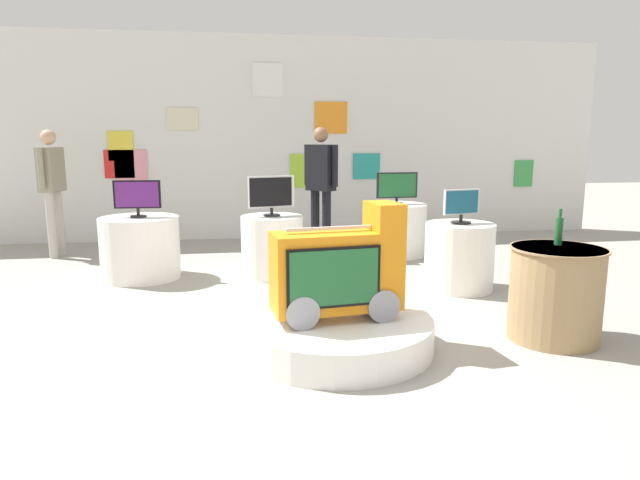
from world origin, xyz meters
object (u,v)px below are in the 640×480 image
novelty_firetruck_tv (339,274)px  bottle_on_side_table (559,230)px  display_pedestal_right_rear (140,248)px  display_pedestal_far_right (272,246)px  shopper_browsing_rear (321,181)px  display_pedestal_left_rear (459,256)px  side_table_round (555,293)px  main_display_pedestal (336,333)px  shopper_browsing_near_truck (52,183)px  tv_on_right_rear (137,196)px  tv_on_far_right (271,194)px  display_pedestal_center_rear (396,229)px  tv_on_center_rear (397,186)px  tv_on_left_rear (462,205)px

novelty_firetruck_tv → bottle_on_side_table: bearing=1.7°
display_pedestal_right_rear → display_pedestal_far_right: (1.52, -0.13, 0.00)m
bottle_on_side_table → shopper_browsing_rear: 3.65m
bottle_on_side_table → shopper_browsing_rear: shopper_browsing_rear is taller
display_pedestal_left_rear → side_table_round: bearing=-84.5°
main_display_pedestal → shopper_browsing_near_truck: (-3.20, 3.93, 0.89)m
tv_on_right_rear → tv_on_far_right: 1.52m
main_display_pedestal → display_pedestal_center_rear: size_ratio=1.77×
tv_on_far_right → display_pedestal_left_rear: bearing=-24.2°
display_pedestal_right_rear → shopper_browsing_rear: shopper_browsing_rear is taller
display_pedestal_center_rear → tv_on_center_rear: (-0.00, -0.00, 0.60)m
tv_on_far_right → bottle_on_side_table: bearing=-47.2°
display_pedestal_right_rear → tv_on_right_rear: size_ratio=1.71×
display_pedestal_center_rear → display_pedestal_far_right: size_ratio=1.16×
display_pedestal_center_rear → display_pedestal_far_right: bearing=-151.7°
display_pedestal_left_rear → shopper_browsing_near_truck: 5.42m
main_display_pedestal → novelty_firetruck_tv: bearing=-11.7°
tv_on_left_rear → shopper_browsing_rear: 2.26m
side_table_round → shopper_browsing_rear: size_ratio=0.43×
display_pedestal_left_rear → tv_on_left_rear: tv_on_left_rear is taller
tv_on_far_right → display_pedestal_center_rear: bearing=28.4°
tv_on_right_rear → side_table_round: 4.47m
display_pedestal_right_rear → shopper_browsing_near_truck: (-1.34, 1.41, 0.65)m
tv_on_center_rear → display_pedestal_right_rear: 3.46m
main_display_pedestal → tv_on_left_rear: (1.61, 1.50, 0.79)m
tv_on_right_rear → main_display_pedestal: bearing=-53.6°
tv_on_right_rear → display_pedestal_far_right: 1.63m
tv_on_left_rear → display_pedestal_far_right: tv_on_left_rear is taller
tv_on_left_rear → tv_on_right_rear: size_ratio=0.80×
display_pedestal_far_right → side_table_round: side_table_round is taller
display_pedestal_left_rear → tv_on_right_rear: bearing=163.9°
tv_on_left_rear → tv_on_center_rear: tv_on_center_rear is taller
tv_on_right_rear → bottle_on_side_table: tv_on_right_rear is taller
tv_on_center_rear → display_pedestal_right_rear: bearing=-165.9°
tv_on_center_rear → display_pedestal_far_right: size_ratio=0.80×
tv_on_right_rear → tv_on_far_right: bearing=-4.8°
display_pedestal_left_rear → bottle_on_side_table: bottle_on_side_table is taller
display_pedestal_far_right → tv_on_center_rear: bearing=28.2°
display_pedestal_center_rear → shopper_browsing_rear: 1.25m
novelty_firetruck_tv → display_pedestal_left_rear: novelty_firetruck_tv is taller
shopper_browsing_near_truck → shopper_browsing_rear: size_ratio=0.98×
tv_on_center_rear → shopper_browsing_near_truck: shopper_browsing_near_truck is taller
display_pedestal_right_rear → display_pedestal_far_right: bearing=-4.8°
display_pedestal_left_rear → tv_on_far_right: (-1.95, 0.87, 0.62)m
bottle_on_side_table → novelty_firetruck_tv: bearing=-178.3°
side_table_round → shopper_browsing_rear: 3.78m
shopper_browsing_rear → tv_on_center_rear: bearing=-3.5°
display_pedestal_right_rear → shopper_browsing_rear: (2.25, 0.89, 0.67)m
main_display_pedestal → display_pedestal_right_rear: (-1.85, 2.51, 0.24)m
display_pedestal_center_rear → bottle_on_side_table: bearing=-83.5°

